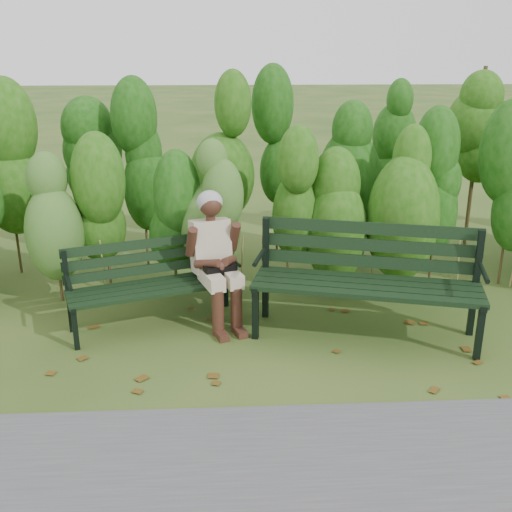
{
  "coord_description": "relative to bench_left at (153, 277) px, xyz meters",
  "views": [
    {
      "loc": [
        -0.28,
        -4.77,
        2.54
      ],
      "look_at": [
        0.0,
        0.35,
        0.75
      ],
      "focal_mm": 42.0,
      "sensor_mm": 36.0,
      "label": 1
    }
  ],
  "objects": [
    {
      "name": "ground",
      "position": [
        0.98,
        -0.58,
        -0.48
      ],
      "size": [
        80.0,
        80.0,
        0.0
      ],
      "primitive_type": "plane",
      "color": "#2B4B18"
    },
    {
      "name": "hedge_band",
      "position": [
        0.98,
        1.28,
        0.78
      ],
      "size": [
        11.04,
        1.67,
        2.42
      ],
      "color": "#47381E",
      "rests_on": "ground"
    },
    {
      "name": "leaf_litter",
      "position": [
        0.16,
        -0.75,
        -0.47
      ],
      "size": [
        5.01,
        2.06,
        0.01
      ],
      "color": "#583D13",
      "rests_on": "ground"
    },
    {
      "name": "bench_left",
      "position": [
        0.0,
        0.0,
        0.0
      ],
      "size": [
        1.7,
        1.03,
        0.81
      ],
      "color": "black",
      "rests_on": "ground"
    },
    {
      "name": "bench_right",
      "position": [
        1.99,
        -0.3,
        0.12
      ],
      "size": [
        2.14,
        1.16,
        1.02
      ],
      "color": "black",
      "rests_on": "ground"
    },
    {
      "name": "seated_woman",
      "position": [
        0.6,
        0.03,
        0.23
      ],
      "size": [
        0.59,
        0.82,
        1.27
      ],
      "color": "#C5B39B",
      "rests_on": "ground"
    }
  ]
}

